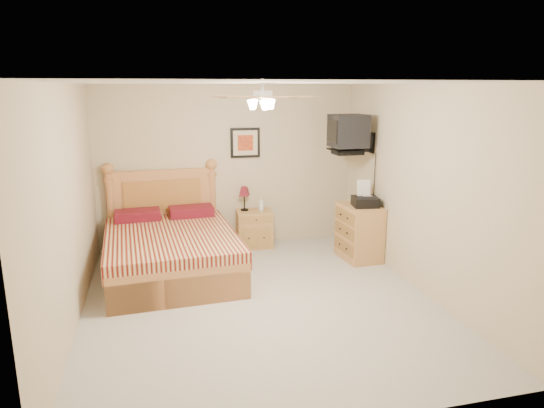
{
  "coord_description": "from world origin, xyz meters",
  "views": [
    {
      "loc": [
        -1.12,
        -5.16,
        2.45
      ],
      "look_at": [
        0.37,
        0.9,
        0.95
      ],
      "focal_mm": 32.0,
      "sensor_mm": 36.0,
      "label": 1
    }
  ],
  "objects": [
    {
      "name": "wall_left",
      "position": [
        -2.0,
        0.0,
        1.25
      ],
      "size": [
        0.04,
        4.5,
        2.5
      ],
      "primitive_type": "cube",
      "color": "#C4B391",
      "rests_on": "ground"
    },
    {
      "name": "fax_machine",
      "position": [
        1.77,
        1.03,
        0.99
      ],
      "size": [
        0.4,
        0.41,
        0.37
      ],
      "primitive_type": null,
      "rotation": [
        0.0,
        0.0,
        -0.15
      ],
      "color": "black",
      "rests_on": "dresser"
    },
    {
      "name": "framed_picture",
      "position": [
        0.27,
        2.23,
        1.62
      ],
      "size": [
        0.46,
        0.04,
        0.46
      ],
      "primitive_type": "cube",
      "color": "black",
      "rests_on": "wall_back"
    },
    {
      "name": "lotion_bottle",
      "position": [
        0.47,
        1.98,
        0.69
      ],
      "size": [
        0.08,
        0.08,
        0.21
      ],
      "primitive_type": "imported",
      "rotation": [
        0.0,
        0.0,
        -0.04
      ],
      "color": "silver",
      "rests_on": "nightstand"
    },
    {
      "name": "floor",
      "position": [
        0.0,
        0.0,
        0.0
      ],
      "size": [
        4.5,
        4.5,
        0.0
      ],
      "primitive_type": "plane",
      "color": "#ADA89C",
      "rests_on": "ground"
    },
    {
      "name": "nightstand",
      "position": [
        0.36,
        2.0,
        0.29
      ],
      "size": [
        0.57,
        0.44,
        0.58
      ],
      "primitive_type": "cube",
      "rotation": [
        0.0,
        0.0,
        -0.07
      ],
      "color": "#9E7142",
      "rests_on": "ground"
    },
    {
      "name": "magazine_upper",
      "position": [
        1.72,
        1.31,
        0.84
      ],
      "size": [
        0.25,
        0.29,
        0.02
      ],
      "primitive_type": "imported",
      "rotation": [
        0.0,
        0.0,
        0.36
      ],
      "color": "gray",
      "rests_on": "magazine_lower"
    },
    {
      "name": "wall_front",
      "position": [
        0.0,
        -2.25,
        1.25
      ],
      "size": [
        4.0,
        0.04,
        2.5
      ],
      "primitive_type": "cube",
      "color": "#C4B391",
      "rests_on": "ground"
    },
    {
      "name": "bed",
      "position": [
        -0.96,
        1.12,
        0.7
      ],
      "size": [
        1.75,
        2.24,
        1.39
      ],
      "primitive_type": null,
      "rotation": [
        0.0,
        0.0,
        0.06
      ],
      "color": "#C67C42",
      "rests_on": "ground"
    },
    {
      "name": "table_lamp",
      "position": [
        0.22,
        2.08,
        0.77
      ],
      "size": [
        0.27,
        0.27,
        0.38
      ],
      "primitive_type": null,
      "rotation": [
        0.0,
        0.0,
        0.4
      ],
      "color": "maroon",
      "rests_on": "nightstand"
    },
    {
      "name": "ceiling_fan",
      "position": [
        0.0,
        -0.2,
        2.36
      ],
      "size": [
        1.14,
        1.14,
        0.28
      ],
      "primitive_type": null,
      "color": "white",
      "rests_on": "ceiling"
    },
    {
      "name": "dresser",
      "position": [
        1.73,
        1.1,
        0.4
      ],
      "size": [
        0.52,
        0.71,
        0.8
      ],
      "primitive_type": "cube",
      "rotation": [
        0.0,
        0.0,
        0.06
      ],
      "color": "tan",
      "rests_on": "ground"
    },
    {
      "name": "ceiling",
      "position": [
        0.0,
        0.0,
        2.5
      ],
      "size": [
        4.0,
        4.5,
        0.04
      ],
      "primitive_type": "cube",
      "color": "white",
      "rests_on": "ground"
    },
    {
      "name": "wall_right",
      "position": [
        2.0,
        0.0,
        1.25
      ],
      "size": [
        0.04,
        4.5,
        2.5
      ],
      "primitive_type": "cube",
      "color": "#C4B391",
      "rests_on": "ground"
    },
    {
      "name": "magazine_lower",
      "position": [
        1.7,
        1.32,
        0.82
      ],
      "size": [
        0.23,
        0.29,
        0.03
      ],
      "primitive_type": "imported",
      "rotation": [
        0.0,
        0.0,
        -0.13
      ],
      "color": "beige",
      "rests_on": "dresser"
    },
    {
      "name": "wall_back",
      "position": [
        0.0,
        2.25,
        1.25
      ],
      "size": [
        4.0,
        0.04,
        2.5
      ],
      "primitive_type": "cube",
      "color": "#C4B391",
      "rests_on": "ground"
    },
    {
      "name": "wall_tv",
      "position": [
        1.75,
        1.34,
        1.81
      ],
      "size": [
        0.56,
        0.46,
        0.58
      ],
      "primitive_type": null,
      "color": "black",
      "rests_on": "wall_right"
    }
  ]
}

